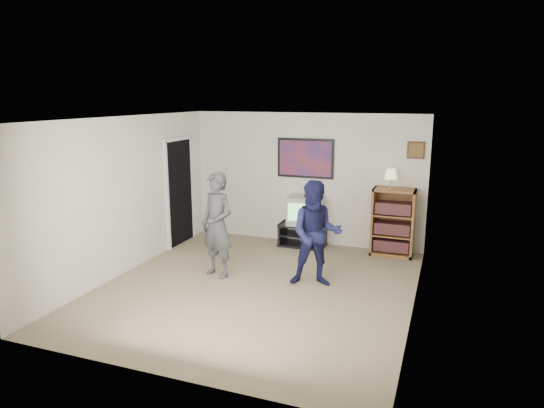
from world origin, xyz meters
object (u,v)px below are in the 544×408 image
Objects in this scene: media_stand at (303,235)px; person_short at (316,234)px; person_tall at (217,225)px; crt_television at (305,210)px; bookshelf at (393,222)px.

media_stand is 2.04m from person_short.
person_short reaches higher than media_stand.
person_short is (0.75, -1.80, 0.58)m from media_stand.
media_stand is 2.21m from person_tall.
person_tall is at bearing -112.21° from media_stand.
crt_television is 1.62m from bookshelf.
person_tall reaches higher than media_stand.
crt_television is 0.52× the size of bookshelf.
person_short is at bearing -74.35° from crt_television.
media_stand is 1.70m from bookshelf.
person_tall is (-0.85, -1.96, 0.13)m from crt_television.
bookshelf is at bearing 57.28° from person_tall.
person_tall is 1.57m from person_short.
bookshelf is at bearing -3.88° from crt_television.
bookshelf is 3.19m from person_tall.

